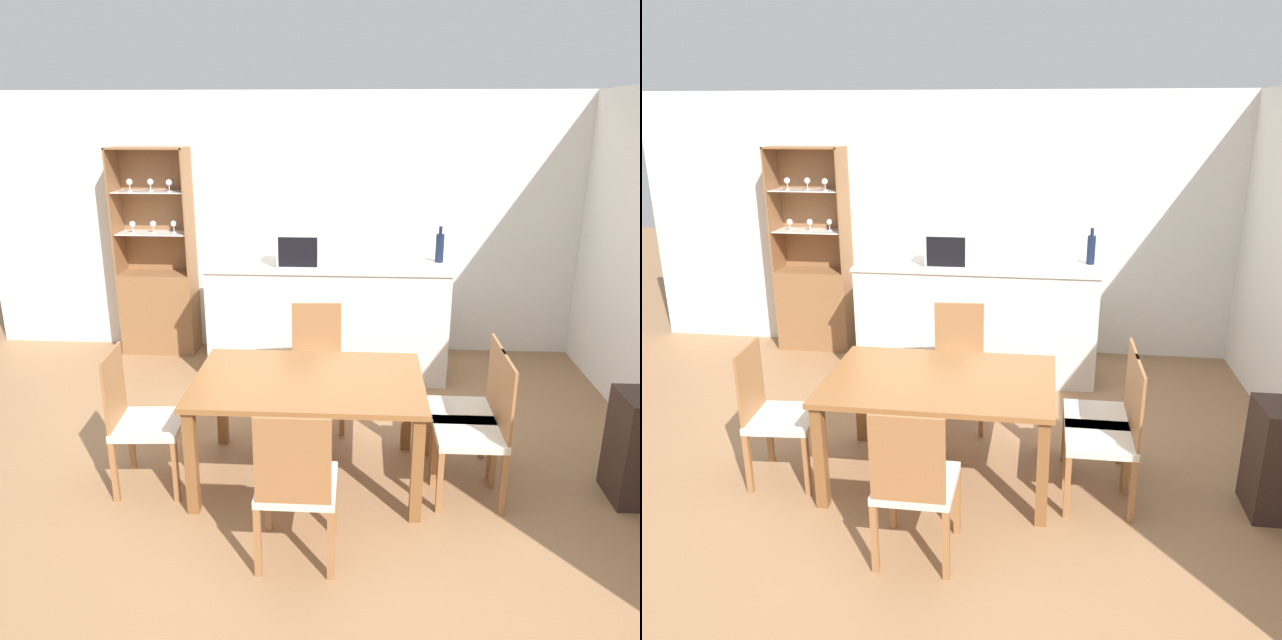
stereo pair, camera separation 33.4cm
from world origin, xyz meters
TOP-DOWN VIEW (x-y plane):
  - ground_plane at (0.00, 0.00)m, footprint 18.00×18.00m
  - wall_back at (0.00, 2.63)m, footprint 6.80×0.06m
  - kitchen_counter at (0.14, 1.90)m, footprint 2.17×0.62m
  - display_cabinet at (-1.61, 2.43)m, footprint 0.74×0.35m
  - dining_table at (0.10, 0.11)m, footprint 1.46×0.98m
  - dining_chair_head_near at (0.10, -0.71)m, footprint 0.42×0.42m
  - dining_chair_side_right_far at (1.16, 0.25)m, footprint 0.42×0.42m
  - dining_chair_side_right_near at (1.16, -0.04)m, footprint 0.42×0.42m
  - dining_chair_head_far at (0.10, 0.93)m, footprint 0.45×0.45m
  - dining_chair_side_left_near at (-0.96, -0.04)m, footprint 0.45×0.45m
  - microwave at (-0.04, 1.89)m, footprint 0.52×0.39m
  - wine_bottle at (1.13, 2.05)m, footprint 0.08×0.08m

SIDE VIEW (x-z plane):
  - ground_plane at x=0.00m, z-range 0.00..0.00m
  - dining_chair_head_near at x=0.10m, z-range 0.00..0.93m
  - dining_chair_side_right_far at x=1.16m, z-range 0.00..0.93m
  - dining_chair_side_right_near at x=1.16m, z-range 0.00..0.93m
  - dining_chair_head_far at x=0.10m, z-range 0.00..0.93m
  - dining_chair_side_left_near at x=-0.96m, z-range 0.00..0.93m
  - kitchen_counter at x=0.14m, z-range 0.00..1.05m
  - display_cabinet at x=-1.61m, z-range -0.43..1.61m
  - dining_table at x=0.10m, z-range 0.27..0.99m
  - wine_bottle at x=1.13m, z-range 1.03..1.35m
  - microwave at x=-0.04m, z-range 1.05..1.35m
  - wall_back at x=0.00m, z-range 0.00..2.55m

